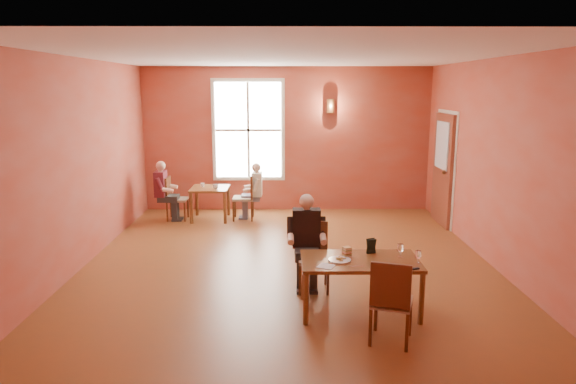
{
  "coord_description": "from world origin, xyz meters",
  "views": [
    {
      "loc": [
        -0.06,
        -7.27,
        2.58
      ],
      "look_at": [
        0.0,
        0.2,
        1.05
      ],
      "focal_mm": 32.0,
      "sensor_mm": 36.0,
      "label": 1
    }
  ],
  "objects_px": {
    "chair_diner_main": "(313,258)",
    "chair_diner_white": "(243,197)",
    "main_table": "(359,286)",
    "diner_maroon": "(175,191)",
    "diner_main": "(314,247)",
    "diner_white": "(245,193)",
    "chair_diner_maroon": "(177,198)",
    "second_table": "(210,203)",
    "chair_empty": "(392,300)"
  },
  "relations": [
    {
      "from": "chair_diner_main",
      "to": "chair_diner_white",
      "type": "relative_size",
      "value": 0.97
    },
    {
      "from": "main_table",
      "to": "diner_maroon",
      "type": "bearing_deg",
      "value": 125.09
    },
    {
      "from": "diner_main",
      "to": "diner_white",
      "type": "relative_size",
      "value": 1.1
    },
    {
      "from": "diner_white",
      "to": "diner_maroon",
      "type": "relative_size",
      "value": 0.95
    },
    {
      "from": "diner_main",
      "to": "chair_diner_maroon",
      "type": "height_order",
      "value": "diner_main"
    },
    {
      "from": "chair_diner_main",
      "to": "main_table",
      "type": "bearing_deg",
      "value": 127.57
    },
    {
      "from": "diner_main",
      "to": "chair_diner_maroon",
      "type": "xyz_separation_m",
      "value": [
        -2.48,
        3.67,
        -0.16
      ]
    },
    {
      "from": "second_table",
      "to": "chair_diner_maroon",
      "type": "relative_size",
      "value": 0.85
    },
    {
      "from": "second_table",
      "to": "chair_diner_white",
      "type": "height_order",
      "value": "chair_diner_white"
    },
    {
      "from": "second_table",
      "to": "chair_empty",
      "type": "bearing_deg",
      "value": -62.94
    },
    {
      "from": "main_table",
      "to": "diner_maroon",
      "type": "xyz_separation_m",
      "value": [
        -3.01,
        4.29,
        0.25
      ]
    },
    {
      "from": "main_table",
      "to": "chair_empty",
      "type": "bearing_deg",
      "value": -72.67
    },
    {
      "from": "diner_main",
      "to": "chair_diner_white",
      "type": "relative_size",
      "value": 1.32
    },
    {
      "from": "main_table",
      "to": "chair_empty",
      "type": "relative_size",
      "value": 1.5
    },
    {
      "from": "main_table",
      "to": "diner_main",
      "type": "relative_size",
      "value": 1.14
    },
    {
      "from": "main_table",
      "to": "second_table",
      "type": "bearing_deg",
      "value": 118.54
    },
    {
      "from": "second_table",
      "to": "diner_maroon",
      "type": "relative_size",
      "value": 0.64
    },
    {
      "from": "diner_main",
      "to": "chair_diner_white",
      "type": "height_order",
      "value": "diner_main"
    },
    {
      "from": "diner_white",
      "to": "chair_diner_maroon",
      "type": "distance_m",
      "value": 1.33
    },
    {
      "from": "chair_diner_maroon",
      "to": "diner_maroon",
      "type": "xyz_separation_m",
      "value": [
        -0.03,
        0.0,
        0.14
      ]
    },
    {
      "from": "second_table",
      "to": "chair_diner_white",
      "type": "xyz_separation_m",
      "value": [
        0.65,
        0.0,
        0.13
      ]
    },
    {
      "from": "main_table",
      "to": "chair_empty",
      "type": "xyz_separation_m",
      "value": [
        0.22,
        -0.72,
        0.13
      ]
    },
    {
      "from": "chair_empty",
      "to": "diner_main",
      "type": "bearing_deg",
      "value": 136.86
    },
    {
      "from": "chair_diner_maroon",
      "to": "diner_maroon",
      "type": "relative_size",
      "value": 0.75
    },
    {
      "from": "diner_white",
      "to": "chair_diner_main",
      "type": "bearing_deg",
      "value": -162.42
    },
    {
      "from": "main_table",
      "to": "diner_maroon",
      "type": "relative_size",
      "value": 1.19
    },
    {
      "from": "chair_diner_white",
      "to": "diner_white",
      "type": "bearing_deg",
      "value": -90.0
    },
    {
      "from": "chair_diner_main",
      "to": "chair_diner_white",
      "type": "xyz_separation_m",
      "value": [
        -1.18,
        3.64,
        0.01
      ]
    },
    {
      "from": "chair_empty",
      "to": "second_table",
      "type": "distance_m",
      "value": 5.62
    },
    {
      "from": "chair_diner_main",
      "to": "chair_diner_maroon",
      "type": "relative_size",
      "value": 1.02
    },
    {
      "from": "second_table",
      "to": "chair_diner_main",
      "type": "bearing_deg",
      "value": -63.26
    },
    {
      "from": "diner_maroon",
      "to": "chair_diner_main",
      "type": "bearing_deg",
      "value": 34.63
    },
    {
      "from": "chair_empty",
      "to": "chair_diner_maroon",
      "type": "xyz_separation_m",
      "value": [
        -3.21,
        5.01,
        -0.02
      ]
    },
    {
      "from": "chair_diner_white",
      "to": "chair_diner_maroon",
      "type": "relative_size",
      "value": 1.05
    },
    {
      "from": "main_table",
      "to": "chair_diner_white",
      "type": "xyz_separation_m",
      "value": [
        -1.68,
        4.29,
        0.13
      ]
    },
    {
      "from": "main_table",
      "to": "diner_white",
      "type": "bearing_deg",
      "value": 111.08
    },
    {
      "from": "second_table",
      "to": "chair_diner_maroon",
      "type": "distance_m",
      "value": 0.66
    },
    {
      "from": "second_table",
      "to": "diner_maroon",
      "type": "distance_m",
      "value": 0.72
    },
    {
      "from": "chair_diner_white",
      "to": "diner_maroon",
      "type": "relative_size",
      "value": 0.79
    },
    {
      "from": "second_table",
      "to": "chair_diner_white",
      "type": "relative_size",
      "value": 0.81
    },
    {
      "from": "chair_diner_main",
      "to": "diner_main",
      "type": "distance_m",
      "value": 0.16
    },
    {
      "from": "chair_diner_main",
      "to": "second_table",
      "type": "distance_m",
      "value": 4.08
    },
    {
      "from": "chair_diner_maroon",
      "to": "diner_maroon",
      "type": "distance_m",
      "value": 0.15
    },
    {
      "from": "second_table",
      "to": "chair_diner_maroon",
      "type": "height_order",
      "value": "chair_diner_maroon"
    },
    {
      "from": "main_table",
      "to": "chair_diner_white",
      "type": "bearing_deg",
      "value": 111.43
    },
    {
      "from": "diner_main",
      "to": "chair_empty",
      "type": "bearing_deg",
      "value": 118.43
    },
    {
      "from": "chair_diner_main",
      "to": "chair_diner_maroon",
      "type": "distance_m",
      "value": 4.41
    },
    {
      "from": "chair_diner_main",
      "to": "second_table",
      "type": "xyz_separation_m",
      "value": [
        -1.83,
        3.64,
        -0.11
      ]
    },
    {
      "from": "diner_white",
      "to": "chair_diner_maroon",
      "type": "xyz_separation_m",
      "value": [
        -1.33,
        0.0,
        -0.11
      ]
    },
    {
      "from": "main_table",
      "to": "second_table",
      "type": "xyz_separation_m",
      "value": [
        -2.33,
        4.29,
        0.0
      ]
    }
  ]
}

